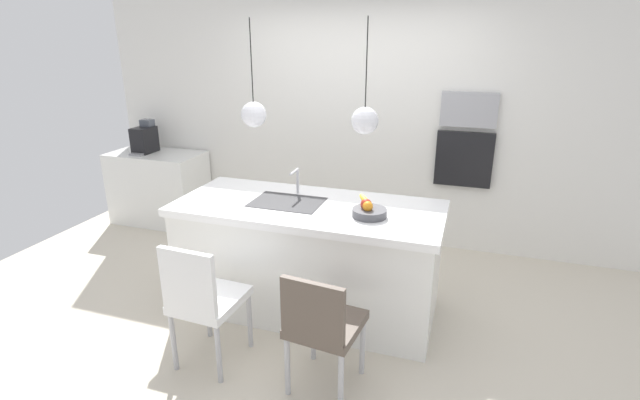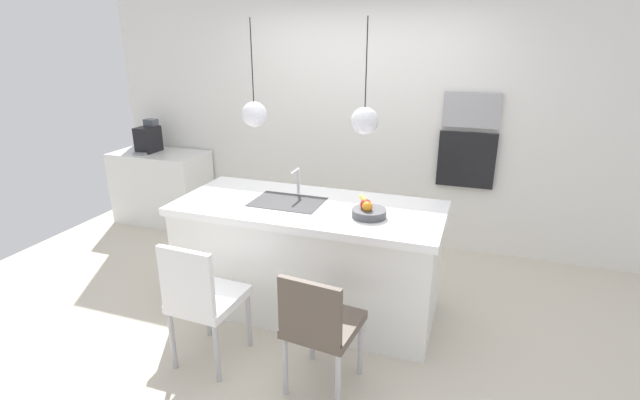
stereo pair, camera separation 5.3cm
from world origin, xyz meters
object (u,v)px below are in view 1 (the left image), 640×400
oven (464,159)px  chair_near (204,298)px  coffee_machine (145,139)px  microwave (469,109)px  fruit_bowl (369,211)px  chair_middle (322,324)px

oven → chair_near: size_ratio=0.60×
coffee_machine → oven: size_ratio=0.68×
chair_near → microwave: bearing=58.5°
oven → chair_near: oven is taller
coffee_machine → microwave: microwave is taller
fruit_bowl → oven: size_ratio=0.46×
microwave → oven: (0.00, 0.00, -0.50)m
fruit_bowl → microwave: bearing=70.2°
coffee_machine → microwave: (3.64, 0.30, 0.48)m
coffee_machine → chair_middle: coffee_machine is taller
microwave → oven: microwave is taller
microwave → chair_middle: (-0.70, -2.49, -1.01)m
microwave → chair_middle: 2.77m
microwave → chair_middle: bearing=-105.7°
oven → microwave: bearing=0.0°
chair_near → chair_middle: 0.83m
oven → chair_middle: 2.63m
coffee_machine → oven: oven is taller
oven → chair_near: 2.97m
fruit_bowl → chair_near: (-0.93, -0.82, -0.45)m
coffee_machine → chair_middle: (2.95, -2.19, -0.53)m
fruit_bowl → microwave: (0.60, 1.68, 0.53)m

